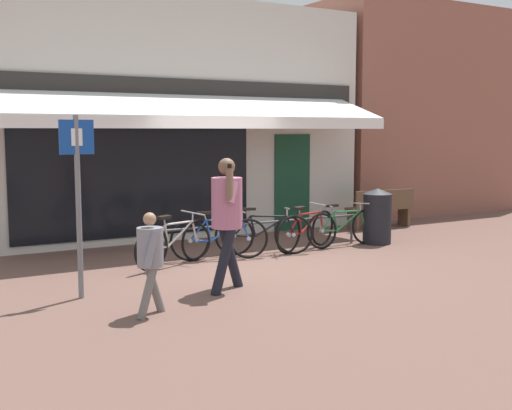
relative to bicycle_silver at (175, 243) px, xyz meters
The scene contains 14 objects.
ground_plane 1.36m from the bicycle_silver, 25.40° to the right, with size 160.00×160.00×0.00m, color brown.
shop_front 4.40m from the bicycle_silver, 72.95° to the left, with size 8.61×4.48×4.83m.
neighbour_building 9.90m from the bicycle_silver, 26.24° to the left, with size 5.96×4.00×5.40m.
bike_rack_rail 1.81m from the bicycle_silver, ahead, with size 4.12×0.04×0.57m.
bicycle_silver is the anchor object (origin of this frame).
bicycle_blue 0.86m from the bicycle_silver, ahead, with size 1.65×0.62×0.83m.
bicycle_black 1.75m from the bicycle_silver, ahead, with size 1.64×0.82×0.85m.
bicycle_red 2.65m from the bicycle_silver, ahead, with size 1.67×0.68×0.84m.
bicycle_green 3.46m from the bicycle_silver, ahead, with size 1.72×0.52×0.82m.
pedestrian_adult 1.98m from the bicycle_silver, 90.09° to the right, with size 0.63×0.72×1.83m.
pedestrian_child 2.81m from the bicycle_silver, 118.55° to the right, with size 0.43×0.52×1.24m.
litter_bin 4.21m from the bicycle_silver, ahead, with size 0.56×0.56×1.08m.
parking_sign 2.47m from the bicycle_silver, 145.88° to the right, with size 0.44×0.07×2.37m.
park_bench 5.78m from the bicycle_silver, 14.49° to the left, with size 1.62×0.50×0.87m.
Camera 1 is at (-5.14, -8.92, 2.17)m, focal length 45.00 mm.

